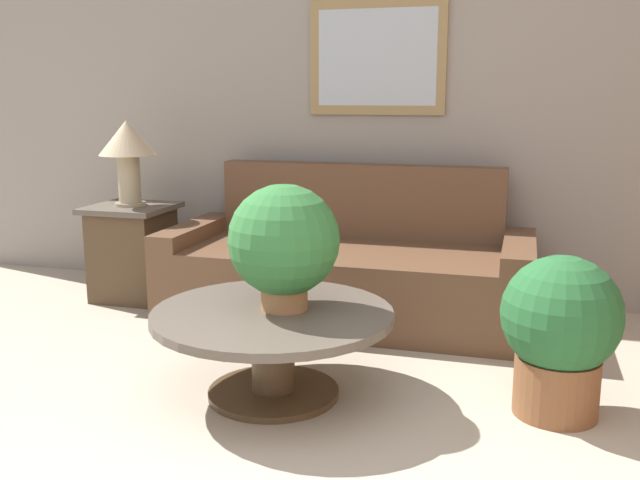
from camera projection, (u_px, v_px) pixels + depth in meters
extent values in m
cube|color=gray|center=(418.00, 103.00, 4.64)|extent=(7.31, 0.06, 2.60)
cube|color=#997A4C|center=(377.00, 57.00, 4.61)|extent=(0.90, 0.03, 0.73)
cube|color=#B2BCC6|center=(377.00, 57.00, 4.60)|extent=(0.78, 0.01, 0.61)
cube|color=brown|center=(346.00, 284.00, 4.35)|extent=(1.84, 0.92, 0.44)
cube|color=brown|center=(361.00, 201.00, 4.62)|extent=(1.84, 0.16, 0.47)
cube|color=brown|center=(195.00, 265.00, 4.61)|extent=(0.18, 0.92, 0.54)
cube|color=brown|center=(517.00, 288.00, 4.06)|extent=(0.18, 0.92, 0.54)
cylinder|color=#4C3823|center=(274.00, 392.00, 3.27)|extent=(0.60, 0.60, 0.03)
cylinder|color=#4C3823|center=(273.00, 354.00, 3.23)|extent=(0.20, 0.20, 0.34)
cylinder|color=brown|center=(273.00, 315.00, 3.19)|extent=(1.09, 1.09, 0.04)
cube|color=#4C3823|center=(133.00, 255.00, 4.78)|extent=(0.45, 0.45, 0.60)
cube|color=brown|center=(131.00, 208.00, 4.71)|extent=(0.53, 0.53, 0.03)
cylinder|color=tan|center=(130.00, 204.00, 4.71)|extent=(0.20, 0.20, 0.02)
cylinder|color=tan|center=(129.00, 179.00, 4.67)|extent=(0.14, 0.14, 0.31)
cone|color=tan|center=(127.00, 138.00, 4.62)|extent=(0.37, 0.37, 0.22)
cylinder|color=#9E6B42|center=(284.00, 295.00, 3.20)|extent=(0.21, 0.21, 0.13)
sphere|color=#2D6B33|center=(284.00, 240.00, 3.15)|extent=(0.50, 0.50, 0.50)
cylinder|color=brown|center=(556.00, 386.00, 3.06)|extent=(0.36, 0.36, 0.26)
sphere|color=#235B2D|center=(561.00, 315.00, 2.99)|extent=(0.50, 0.50, 0.50)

